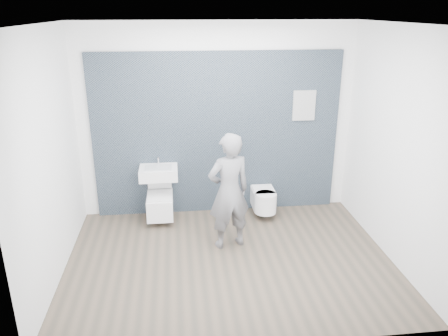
{
  "coord_description": "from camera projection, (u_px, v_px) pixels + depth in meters",
  "views": [
    {
      "loc": [
        -0.6,
        -4.67,
        2.96
      ],
      "look_at": [
        0.0,
        0.6,
        1.0
      ],
      "focal_mm": 35.0,
      "sensor_mm": 36.0,
      "label": 1
    }
  ],
  "objects": [
    {
      "name": "visitor",
      "position": [
        229.0,
        192.0,
        5.52
      ],
      "size": [
        0.64,
        0.51,
        1.54
      ],
      "primitive_type": "imported",
      "rotation": [
        0.0,
        0.0,
        3.42
      ],
      "color": "slate",
      "rests_on": "ground"
    },
    {
      "name": "tile_wall",
      "position": [
        218.0,
        209.0,
        6.81
      ],
      "size": [
        3.6,
        0.06,
        2.4
      ],
      "primitive_type": "cube",
      "color": "black",
      "rests_on": "ground"
    },
    {
      "name": "toilet_square",
      "position": [
        160.0,
        204.0,
        6.36
      ],
      "size": [
        0.37,
        0.53,
        0.72
      ],
      "color": "white",
      "rests_on": "ground"
    },
    {
      "name": "washbasin",
      "position": [
        159.0,
        173.0,
        6.25
      ],
      "size": [
        0.54,
        0.41,
        0.41
      ],
      "color": "white",
      "rests_on": "ground"
    },
    {
      "name": "toilet_rounded",
      "position": [
        264.0,
        200.0,
        6.51
      ],
      "size": [
        0.33,
        0.56,
        0.3
      ],
      "color": "white",
      "rests_on": "ground"
    },
    {
      "name": "ground",
      "position": [
        229.0,
        260.0,
        5.44
      ],
      "size": [
        4.0,
        4.0,
        0.0
      ],
      "primitive_type": "plane",
      "color": "brown",
      "rests_on": "ground"
    },
    {
      "name": "info_placard",
      "position": [
        298.0,
        206.0,
        6.91
      ],
      "size": [
        0.33,
        0.03,
        0.44
      ],
      "primitive_type": "cube",
      "color": "silver",
      "rests_on": "ground"
    },
    {
      "name": "room_shell",
      "position": [
        230.0,
        124.0,
        4.84
      ],
      "size": [
        4.0,
        4.0,
        4.0
      ],
      "color": "white",
      "rests_on": "ground"
    }
  ]
}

